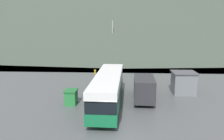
# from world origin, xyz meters

# --- Properties ---
(ground_plane) EXTENTS (400.00, 400.00, 0.00)m
(ground_plane) POSITION_xyz_m (0.00, 0.00, 0.00)
(ground_plane) COLOR #515456
(water_surface) EXTENTS (240.00, 240.00, 0.00)m
(water_surface) POSITION_xyz_m (0.00, 140.50, 0.00)
(water_surface) COLOR #3D5160
(water_surface) RESTS_ON ground
(tour_bus) EXTENTS (2.74, 12.30, 3.06)m
(tour_bus) POSITION_xyz_m (-1.08, 5.24, 1.74)
(tour_bus) COLOR #146B3D
(tour_bus) RESTS_ON ground
(delivery_van) EXTENTS (2.27, 6.23, 2.55)m
(delivery_van) POSITION_xyz_m (2.54, 6.78, 1.34)
(delivery_van) COLOR #2D2D33
(delivery_van) RESTS_ON ground
(fishing_boat) EXTENTS (21.48, 5.19, 9.13)m
(fishing_boat) POSITION_xyz_m (-1.61, 36.71, 1.85)
(fishing_boat) COLOR maroon
(fishing_boat) RESTS_ON water_surface
(storage_bin) EXTENTS (1.18, 1.50, 1.49)m
(storage_bin) POSITION_xyz_m (-4.81, 5.06, 0.76)
(storage_bin) COLOR #287F3D
(storage_bin) RESTS_ON ground
(dock_kiosk) EXTENTS (2.70, 2.55, 2.57)m
(dock_kiosk) POSITION_xyz_m (7.33, 9.31, 1.30)
(dock_kiosk) COLOR slate
(dock_kiosk) RESTS_ON ground
(mooring_bollard) EXTENTS (0.32, 0.32, 0.81)m
(mooring_bollard) POSITION_xyz_m (-4.25, 19.22, 0.44)
(mooring_bollard) COLOR #B29919
(mooring_bollard) RESTS_ON ground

